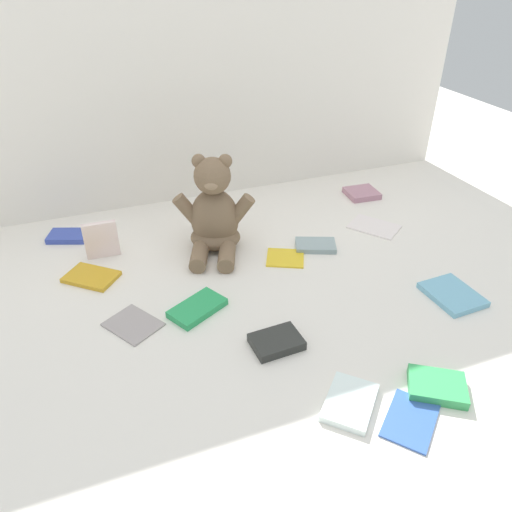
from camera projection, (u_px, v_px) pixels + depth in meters
ground_plane at (246, 269)px, 1.19m from camera, size 3.20×3.20×0.00m
backdrop_drape at (189, 64)px, 1.33m from camera, size 1.70×0.03×0.78m
teddy_bear at (214, 216)px, 1.22m from camera, size 0.20×0.21×0.25m
book_case_0 at (197, 308)px, 1.05m from camera, size 0.14×0.12×0.02m
book_case_1 at (350, 402)px, 0.84m from camera, size 0.13×0.13×0.01m
book_case_2 at (68, 236)px, 1.31m from camera, size 0.12×0.10×0.01m
book_case_3 at (452, 295)px, 1.09m from camera, size 0.11×0.13×0.01m
book_case_4 at (411, 419)px, 0.81m from camera, size 0.13×0.13×0.01m
book_case_5 at (316, 245)px, 1.27m from camera, size 0.12×0.10×0.01m
book_case_6 at (276, 342)px, 0.96m from camera, size 0.10×0.08×0.02m
book_case_7 at (133, 324)px, 1.01m from camera, size 0.13×0.14×0.01m
book_case_8 at (362, 193)px, 1.53m from camera, size 0.10×0.09×0.02m
book_case_9 at (374, 226)px, 1.36m from camera, size 0.15×0.16×0.01m
book_case_10 at (101, 240)px, 1.21m from camera, size 0.08×0.02×0.10m
book_case_11 at (91, 277)px, 1.15m from camera, size 0.14×0.14×0.01m
book_case_12 at (285, 257)px, 1.23m from camera, size 0.12×0.11×0.01m
book_case_13 at (437, 386)px, 0.86m from camera, size 0.12×0.12×0.02m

